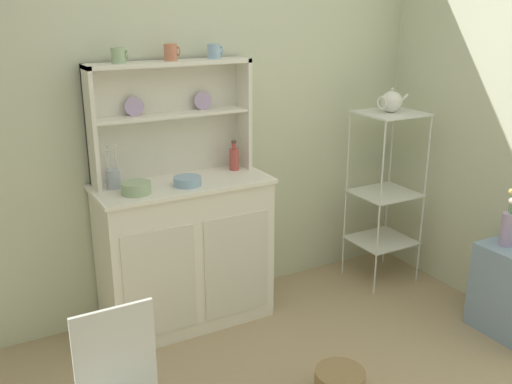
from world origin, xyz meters
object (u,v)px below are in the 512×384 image
at_px(bakers_rack, 386,182).
at_px(porcelain_teapot, 391,102).
at_px(floor_basket, 340,383).
at_px(cup_sage_0, 118,55).
at_px(hutch_shelf_unit, 169,110).
at_px(bowl_mixing_large, 136,188).
at_px(utensil_jar, 113,178).
at_px(hutch_cabinet, 186,252).
at_px(jam_bottle, 234,158).
at_px(flower_vase, 508,226).

relative_size(bakers_rack, porcelain_teapot, 5.24).
bearing_deg(floor_basket, bakers_rack, 41.27).
bearing_deg(cup_sage_0, hutch_shelf_unit, 8.11).
xyz_separation_m(hutch_shelf_unit, floor_basket, (0.39, -1.21, -1.24)).
xyz_separation_m(bowl_mixing_large, utensil_jar, (-0.08, 0.15, 0.03)).
distance_m(bowl_mixing_large, utensil_jar, 0.17).
bearing_deg(cup_sage_0, floor_basket, -59.92).
bearing_deg(hutch_cabinet, cup_sage_0, 157.00).
bearing_deg(jam_bottle, hutch_cabinet, -167.21).
relative_size(floor_basket, utensil_jar, 1.02).
bearing_deg(bowl_mixing_large, cup_sage_0, 86.50).
bearing_deg(hutch_shelf_unit, cup_sage_0, -171.89).
relative_size(bowl_mixing_large, jam_bottle, 0.89).
relative_size(bakers_rack, utensil_jar, 4.86).
relative_size(hutch_shelf_unit, bakers_rack, 0.79).
xyz_separation_m(hutch_shelf_unit, porcelain_teapot, (1.44, -0.29, -0.02)).
height_order(bowl_mixing_large, porcelain_teapot, porcelain_teapot).
height_order(utensil_jar, flower_vase, utensil_jar).
xyz_separation_m(bakers_rack, flower_vase, (0.19, -0.85, -0.07)).
distance_m(hutch_shelf_unit, floor_basket, 1.77).
distance_m(jam_bottle, porcelain_teapot, 1.12).
distance_m(hutch_shelf_unit, porcelain_teapot, 1.47).
bearing_deg(floor_basket, bowl_mixing_large, 125.29).
relative_size(hutch_shelf_unit, floor_basket, 3.76).
distance_m(cup_sage_0, porcelain_teapot, 1.78).
xyz_separation_m(hutch_cabinet, bowl_mixing_large, (-0.30, -0.07, 0.47)).
distance_m(utensil_jar, porcelain_teapot, 1.85).
bearing_deg(cup_sage_0, bakers_rack, -8.27).
distance_m(hutch_cabinet, cup_sage_0, 1.20).
height_order(bowl_mixing_large, flower_vase, bowl_mixing_large).
relative_size(cup_sage_0, flower_vase, 0.26).
xyz_separation_m(bowl_mixing_large, jam_bottle, (0.68, 0.16, 0.04)).
height_order(hutch_shelf_unit, jam_bottle, hutch_shelf_unit).
xyz_separation_m(hutch_cabinet, utensil_jar, (-0.38, 0.08, 0.50)).
distance_m(hutch_cabinet, utensil_jar, 0.63).
bearing_deg(utensil_jar, floor_basket, -55.62).
height_order(hutch_cabinet, flower_vase, hutch_cabinet).
relative_size(hutch_cabinet, porcelain_teapot, 4.46).
xyz_separation_m(cup_sage_0, flower_vase, (1.92, -1.10, -0.97)).
xyz_separation_m(hutch_cabinet, porcelain_teapot, (1.44, -0.13, 0.82)).
xyz_separation_m(floor_basket, porcelain_teapot, (1.05, 0.92, 1.21)).
relative_size(bakers_rack, flower_vase, 3.53).
relative_size(bowl_mixing_large, flower_vase, 0.48).
bearing_deg(flower_vase, hutch_cabinet, 149.03).
bearing_deg(bakers_rack, jam_bottle, 168.52).
bearing_deg(bowl_mixing_large, floor_basket, -54.71).
xyz_separation_m(bakers_rack, utensil_jar, (-1.82, 0.21, 0.24)).
xyz_separation_m(cup_sage_0, jam_bottle, (0.67, -0.04, -0.65)).
bearing_deg(jam_bottle, cup_sage_0, 176.92).
bearing_deg(hutch_cabinet, hutch_shelf_unit, 90.00).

